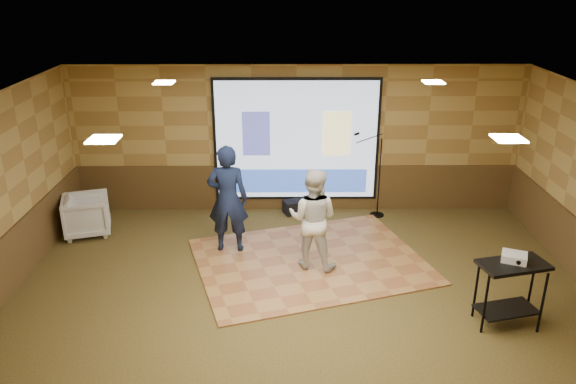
{
  "coord_description": "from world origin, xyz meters",
  "views": [
    {
      "loc": [
        -0.24,
        -7.37,
        4.68
      ],
      "look_at": [
        -0.18,
        1.15,
        1.3
      ],
      "focal_mm": 35.0,
      "sensor_mm": 36.0,
      "label": 1
    }
  ],
  "objects_px": {
    "banquet_chair": "(87,215)",
    "projector_screen": "(296,142)",
    "player_left": "(228,199)",
    "dance_floor": "(310,261)",
    "duffel_bag": "(295,207)",
    "projector": "(514,257)",
    "av_table": "(511,282)",
    "mic_stand": "(376,193)",
    "player_right": "(313,219)"
  },
  "relations": [
    {
      "from": "banquet_chair",
      "to": "duffel_bag",
      "type": "relative_size",
      "value": 1.88
    },
    {
      "from": "mic_stand",
      "to": "duffel_bag",
      "type": "xyz_separation_m",
      "value": [
        -1.62,
        0.12,
        -0.35
      ]
    },
    {
      "from": "player_left",
      "to": "mic_stand",
      "type": "distance_m",
      "value": 3.24
    },
    {
      "from": "projector_screen",
      "to": "banquet_chair",
      "type": "distance_m",
      "value": 4.27
    },
    {
      "from": "projector_screen",
      "to": "projector",
      "type": "xyz_separation_m",
      "value": [
        2.89,
        -4.05,
        -0.44
      ]
    },
    {
      "from": "dance_floor",
      "to": "duffel_bag",
      "type": "xyz_separation_m",
      "value": [
        -0.22,
        2.09,
        0.12
      ]
    },
    {
      "from": "banquet_chair",
      "to": "projector",
      "type": "bearing_deg",
      "value": -129.74
    },
    {
      "from": "projector_screen",
      "to": "player_left",
      "type": "xyz_separation_m",
      "value": [
        -1.22,
        -1.83,
        -0.48
      ]
    },
    {
      "from": "player_left",
      "to": "banquet_chair",
      "type": "bearing_deg",
      "value": -13.18
    },
    {
      "from": "projector_screen",
      "to": "duffel_bag",
      "type": "height_order",
      "value": "projector_screen"
    },
    {
      "from": "player_right",
      "to": "av_table",
      "type": "relative_size",
      "value": 1.77
    },
    {
      "from": "player_left",
      "to": "duffel_bag",
      "type": "height_order",
      "value": "player_left"
    },
    {
      "from": "projector",
      "to": "duffel_bag",
      "type": "distance_m",
      "value": 4.92
    },
    {
      "from": "projector_screen",
      "to": "projector",
      "type": "distance_m",
      "value": 4.99
    },
    {
      "from": "duffel_bag",
      "to": "banquet_chair",
      "type": "bearing_deg",
      "value": -166.72
    },
    {
      "from": "player_right",
      "to": "banquet_chair",
      "type": "bearing_deg",
      "value": 0.07
    },
    {
      "from": "dance_floor",
      "to": "player_right",
      "type": "bearing_deg",
      "value": -80.93
    },
    {
      "from": "dance_floor",
      "to": "banquet_chair",
      "type": "relative_size",
      "value": 4.52
    },
    {
      "from": "banquet_chair",
      "to": "duffel_bag",
      "type": "height_order",
      "value": "banquet_chair"
    },
    {
      "from": "projector_screen",
      "to": "player_right",
      "type": "xyz_separation_m",
      "value": [
        0.22,
        -2.44,
        -0.59
      ]
    },
    {
      "from": "mic_stand",
      "to": "av_table",
      "type": "bearing_deg",
      "value": -95.91
    },
    {
      "from": "projector_screen",
      "to": "mic_stand",
      "type": "height_order",
      "value": "projector_screen"
    },
    {
      "from": "dance_floor",
      "to": "banquet_chair",
      "type": "distance_m",
      "value": 4.34
    },
    {
      "from": "projector_screen",
      "to": "duffel_bag",
      "type": "xyz_separation_m",
      "value": [
        -0.03,
        -0.19,
        -1.34
      ]
    },
    {
      "from": "duffel_bag",
      "to": "projector",
      "type": "bearing_deg",
      "value": -52.91
    },
    {
      "from": "projector_screen",
      "to": "av_table",
      "type": "relative_size",
      "value": 3.4
    },
    {
      "from": "player_left",
      "to": "duffel_bag",
      "type": "xyz_separation_m",
      "value": [
        1.2,
        1.64,
        -0.85
      ]
    },
    {
      "from": "av_table",
      "to": "duffel_bag",
      "type": "distance_m",
      "value": 4.91
    },
    {
      "from": "mic_stand",
      "to": "duffel_bag",
      "type": "height_order",
      "value": "mic_stand"
    },
    {
      "from": "mic_stand",
      "to": "banquet_chair",
      "type": "height_order",
      "value": "mic_stand"
    },
    {
      "from": "projector",
      "to": "duffel_bag",
      "type": "height_order",
      "value": "projector"
    },
    {
      "from": "projector",
      "to": "duffel_bag",
      "type": "relative_size",
      "value": 0.74
    },
    {
      "from": "projector_screen",
      "to": "player_left",
      "type": "height_order",
      "value": "projector_screen"
    },
    {
      "from": "projector",
      "to": "mic_stand",
      "type": "bearing_deg",
      "value": 132.12
    },
    {
      "from": "projector_screen",
      "to": "banquet_chair",
      "type": "relative_size",
      "value": 3.99
    },
    {
      "from": "player_right",
      "to": "duffel_bag",
      "type": "relative_size",
      "value": 3.9
    },
    {
      "from": "player_right",
      "to": "mic_stand",
      "type": "distance_m",
      "value": 2.56
    },
    {
      "from": "dance_floor",
      "to": "banquet_chair",
      "type": "xyz_separation_m",
      "value": [
        -4.16,
        1.15,
        0.37
      ]
    },
    {
      "from": "projector_screen",
      "to": "duffel_bag",
      "type": "relative_size",
      "value": 7.51
    },
    {
      "from": "dance_floor",
      "to": "banquet_chair",
      "type": "height_order",
      "value": "banquet_chair"
    },
    {
      "from": "duffel_bag",
      "to": "player_right",
      "type": "bearing_deg",
      "value": -83.71
    },
    {
      "from": "av_table",
      "to": "banquet_chair",
      "type": "relative_size",
      "value": 1.17
    },
    {
      "from": "player_right",
      "to": "mic_stand",
      "type": "bearing_deg",
      "value": -105.29
    },
    {
      "from": "duffel_bag",
      "to": "av_table",
      "type": "bearing_deg",
      "value": -53.58
    },
    {
      "from": "player_left",
      "to": "player_right",
      "type": "height_order",
      "value": "player_left"
    },
    {
      "from": "av_table",
      "to": "mic_stand",
      "type": "bearing_deg",
      "value": 108.53
    },
    {
      "from": "player_left",
      "to": "mic_stand",
      "type": "bearing_deg",
      "value": -150.39
    },
    {
      "from": "banquet_chair",
      "to": "projector_screen",
      "type": "bearing_deg",
      "value": -90.89
    },
    {
      "from": "player_right",
      "to": "projector",
      "type": "relative_size",
      "value": 5.28
    },
    {
      "from": "projector_screen",
      "to": "dance_floor",
      "type": "xyz_separation_m",
      "value": [
        0.2,
        -2.27,
        -1.46
      ]
    }
  ]
}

